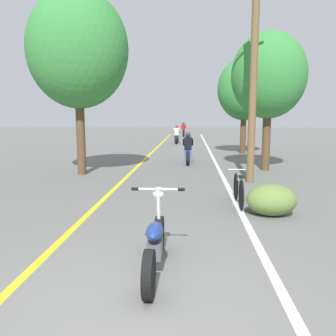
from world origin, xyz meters
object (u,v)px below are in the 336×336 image
object	(u,v)px
roadside_tree_right_near	(269,76)
motorcycle_foreground	(155,243)
roadside_tree_right_far	(244,89)
motorcycle_rider_mid	(177,136)
motorcycle_rider_lead	(188,152)
motorcycle_rider_far	(184,131)
utility_pole	(254,67)
bicycle_parked	(238,190)
roadside_tree_left	(78,50)

from	to	relation	value
roadside_tree_right_near	motorcycle_foreground	distance (m)	10.76
roadside_tree_right_far	motorcycle_rider_mid	world-z (taller)	roadside_tree_right_far
roadside_tree_right_near	motorcycle_rider_lead	size ratio (longest dim) A/B	2.62
motorcycle_rider_lead	motorcycle_rider_far	size ratio (longest dim) A/B	0.93
utility_pole	motorcycle_rider_mid	bearing A→B (deg)	100.87
roadside_tree_right_near	motorcycle_rider_lead	xyz separation A→B (m)	(-3.13, 1.80, -3.16)
roadside_tree_right_near	roadside_tree_right_far	size ratio (longest dim) A/B	1.00
roadside_tree_right_far	motorcycle_foreground	xyz separation A→B (m)	(-3.48, -15.81, -3.20)
utility_pole	bicycle_parked	xyz separation A→B (m)	(-0.78, -3.01, -3.32)
motorcycle_rider_lead	roadside_tree_left	bearing A→B (deg)	-140.38
motorcycle_rider_far	bicycle_parked	size ratio (longest dim) A/B	1.28
roadside_tree_left	motorcycle_foreground	size ratio (longest dim) A/B	3.23
utility_pole	roadside_tree_right_near	world-z (taller)	utility_pole
motorcycle_foreground	bicycle_parked	distance (m)	4.27
motorcycle_rider_mid	roadside_tree_left	bearing A→B (deg)	-101.37
motorcycle_rider_mid	motorcycle_rider_lead	bearing A→B (deg)	-85.14
roadside_tree_right_far	utility_pole	bearing A→B (deg)	-96.54
utility_pole	roadside_tree_left	bearing A→B (deg)	168.48
motorcycle_rider_far	bicycle_parked	bearing A→B (deg)	-86.05
motorcycle_foreground	motorcycle_rider_lead	world-z (taller)	motorcycle_rider_lead
roadside_tree_right_near	motorcycle_rider_mid	xyz separation A→B (m)	(-4.11, 13.29, -3.17)
motorcycle_rider_lead	utility_pole	bearing A→B (deg)	-65.04
roadside_tree_left	motorcycle_foreground	xyz separation A→B (m)	(3.58, -8.16, -4.08)
roadside_tree_right_far	motorcycle_rider_lead	bearing A→B (deg)	-125.37
utility_pole	motorcycle_rider_lead	world-z (taller)	utility_pole
roadside_tree_left	motorcycle_rider_far	size ratio (longest dim) A/B	2.98
utility_pole	roadside_tree_left	xyz separation A→B (m)	(-6.04, 1.23, 0.81)
roadside_tree_right_far	bicycle_parked	distance (m)	12.45
motorcycle_foreground	bicycle_parked	bearing A→B (deg)	66.75
utility_pole	motorcycle_rider_far	size ratio (longest dim) A/B	3.25
roadside_tree_right_near	roadside_tree_left	xyz separation A→B (m)	(-7.08, -1.47, 0.80)
roadside_tree_right_near	motorcycle_rider_lead	distance (m)	4.80
motorcycle_rider_lead	motorcycle_rider_far	world-z (taller)	motorcycle_rider_far
roadside_tree_right_far	roadside_tree_left	xyz separation A→B (m)	(-7.06, -7.65, 0.88)
motorcycle_rider_lead	motorcycle_rider_mid	size ratio (longest dim) A/B	0.98
motorcycle_foreground	motorcycle_rider_mid	xyz separation A→B (m)	(-0.61, 22.91, 0.12)
motorcycle_foreground	utility_pole	bearing A→B (deg)	70.44
motorcycle_rider_mid	utility_pole	bearing A→B (deg)	-79.13
motorcycle_rider_lead	bicycle_parked	distance (m)	7.62
utility_pole	roadside_tree_right_near	bearing A→B (deg)	68.90
utility_pole	motorcycle_foreground	xyz separation A→B (m)	(-2.46, -6.93, -3.28)
motorcycle_rider_lead	roadside_tree_right_far	bearing A→B (deg)	54.63
roadside_tree_right_far	motorcycle_rider_mid	distance (m)	8.76
motorcycle_rider_lead	motorcycle_rider_mid	bearing A→B (deg)	94.86
utility_pole	motorcycle_rider_lead	xyz separation A→B (m)	(-2.09, 4.50, -3.15)
roadside_tree_right_far	motorcycle_rider_far	world-z (taller)	roadside_tree_right_far
roadside_tree_right_near	bicycle_parked	size ratio (longest dim) A/B	3.12
roadside_tree_right_near	bicycle_parked	distance (m)	6.85
roadside_tree_left	motorcycle_rider_far	distance (m)	24.37
motorcycle_foreground	roadside_tree_left	bearing A→B (deg)	113.67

